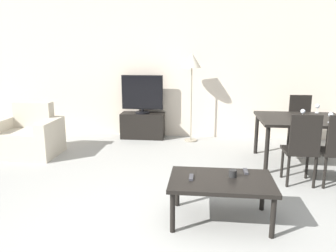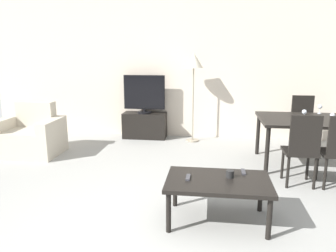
{
  "view_description": "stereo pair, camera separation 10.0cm",
  "coord_description": "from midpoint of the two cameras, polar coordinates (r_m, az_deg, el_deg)",
  "views": [
    {
      "loc": [
        0.54,
        -2.58,
        1.69
      ],
      "look_at": [
        0.04,
        1.95,
        0.65
      ],
      "focal_mm": 35.0,
      "sensor_mm": 36.0,
      "label": 1
    },
    {
      "loc": [
        0.64,
        -2.57,
        1.69
      ],
      "look_at": [
        0.04,
        1.95,
        0.65
      ],
      "focal_mm": 35.0,
      "sensor_mm": 36.0,
      "label": 2
    }
  ],
  "objects": [
    {
      "name": "wine_glass_right",
      "position": [
        5.17,
        21.92,
        2.27
      ],
      "size": [
        0.07,
        0.07,
        0.15
      ],
      "color": "silver",
      "rests_on": "dining_table"
    },
    {
      "name": "dining_table",
      "position": [
        5.27,
        21.77,
        0.51
      ],
      "size": [
        1.27,
        1.07,
        0.72
      ],
      "color": "black",
      "rests_on": "ground_plane"
    },
    {
      "name": "wall_back",
      "position": [
        6.54,
        1.15,
        9.87
      ],
      "size": [
        7.73,
        0.06,
        2.7
      ],
      "color": "beige",
      "rests_on": "ground_plane"
    },
    {
      "name": "remote_primary",
      "position": [
        3.57,
        12.59,
        -7.7
      ],
      "size": [
        0.04,
        0.15,
        0.02
      ],
      "color": "#38383D",
      "rests_on": "coffee_table"
    },
    {
      "name": "remote_secondary",
      "position": [
        3.33,
        3.2,
        -8.9
      ],
      "size": [
        0.04,
        0.15,
        0.02
      ],
      "color": "#38383D",
      "rests_on": "coffee_table"
    },
    {
      "name": "tv",
      "position": [
        6.42,
        -4.95,
        5.54
      ],
      "size": [
        0.81,
        0.28,
        0.74
      ],
      "color": "black",
      "rests_on": "tv_stand"
    },
    {
      "name": "wine_glass_center",
      "position": [
        5.77,
        24.15,
        3.09
      ],
      "size": [
        0.07,
        0.07,
        0.15
      ],
      "color": "silver",
      "rests_on": "dining_table"
    },
    {
      "name": "floor_lamp",
      "position": [
        6.13,
        3.69,
        10.6
      ],
      "size": [
        0.35,
        0.35,
        1.67
      ],
      "color": "gray",
      "rests_on": "ground_plane"
    },
    {
      "name": "dining_chair_far",
      "position": [
        6.16,
        21.64,
        0.99
      ],
      "size": [
        0.4,
        0.4,
        0.95
      ],
      "color": "black",
      "rests_on": "ground_plane"
    },
    {
      "name": "cup_white_near",
      "position": [
        3.41,
        10.39,
        -8.12
      ],
      "size": [
        0.08,
        0.08,
        0.07
      ],
      "color": "black",
      "rests_on": "coffee_table"
    },
    {
      "name": "dining_chair_near",
      "position": [
        4.45,
        21.68,
        -3.31
      ],
      "size": [
        0.4,
        0.4,
        0.95
      ],
      "color": "black",
      "rests_on": "ground_plane"
    },
    {
      "name": "wine_glass_left",
      "position": [
        5.05,
        25.98,
        1.67
      ],
      "size": [
        0.07,
        0.07,
        0.15
      ],
      "color": "silver",
      "rests_on": "dining_table"
    },
    {
      "name": "coffee_table",
      "position": [
        3.36,
        8.41,
        -9.93
      ],
      "size": [
        1.04,
        0.66,
        0.45
      ],
      "color": "black",
      "rests_on": "ground_plane"
    },
    {
      "name": "tv_stand",
      "position": [
        6.53,
        -4.84,
        0.08
      ],
      "size": [
        0.85,
        0.37,
        0.5
      ],
      "color": "black",
      "rests_on": "ground_plane"
    },
    {
      "name": "ground_plane",
      "position": [
        3.14,
        -5.91,
        -19.81
      ],
      "size": [
        18.0,
        18.0,
        0.0
      ],
      "primitive_type": "plane",
      "color": "#9E9E99"
    },
    {
      "name": "armchair",
      "position": [
        5.94,
        -23.61,
        -1.77
      ],
      "size": [
        1.0,
        0.76,
        0.85
      ],
      "color": "beige",
      "rests_on": "ground_plane"
    }
  ]
}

